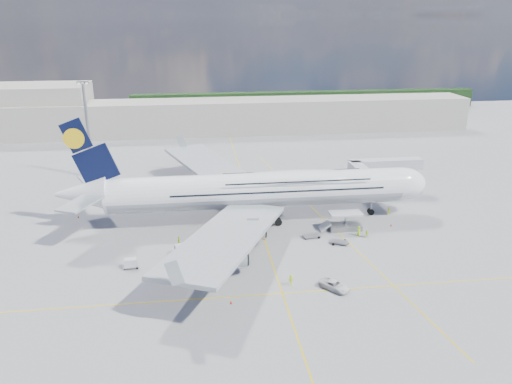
{
  "coord_description": "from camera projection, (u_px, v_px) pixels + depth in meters",
  "views": [
    {
      "loc": [
        -12.83,
        -87.33,
        41.19
      ],
      "look_at": [
        -0.59,
        8.0,
        7.06
      ],
      "focal_mm": 35.0,
      "sensor_mm": 36.0,
      "label": 1
    }
  ],
  "objects": [
    {
      "name": "taxi_line_cross",
      "position": [
        282.0,
        293.0,
        78.25
      ],
      "size": [
        120.0,
        0.25,
        0.01
      ],
      "primitive_type": "cube",
      "color": "#E0BC0B",
      "rests_on": "ground"
    },
    {
      "name": "jet_bridge",
      "position": [
        376.0,
        169.0,
        117.8
      ],
      "size": [
        18.8,
        12.1,
        8.5
      ],
      "color": "#B7B7BC",
      "rests_on": "ground"
    },
    {
      "name": "crew_nose",
      "position": [
        389.0,
        211.0,
        108.37
      ],
      "size": [
        0.84,
        0.69,
        1.99
      ],
      "primitive_type": "imported",
      "rotation": [
        0.0,
        0.0,
        0.33
      ],
      "color": "#B7DB17",
      "rests_on": "ground"
    },
    {
      "name": "cone_wing_left_outer",
      "position": [
        167.0,
        185.0,
        126.9
      ],
      "size": [
        0.5,
        0.5,
        0.64
      ],
      "color": "red",
      "rests_on": "ground"
    },
    {
      "name": "taxi_line_main",
      "position": [
        264.0,
        240.0,
        96.95
      ],
      "size": [
        0.25,
        220.0,
        0.01
      ],
      "primitive_type": "cube",
      "color": "#E0BC0B",
      "rests_on": "ground"
    },
    {
      "name": "crew_wing",
      "position": [
        179.0,
        241.0,
        94.16
      ],
      "size": [
        0.73,
        1.19,
        1.89
      ],
      "primitive_type": "imported",
      "rotation": [
        0.0,
        0.0,
        1.83
      ],
      "color": "#C8FF1A",
      "rests_on": "ground"
    },
    {
      "name": "dolly_row_a",
      "position": [
        181.0,
        250.0,
        90.44
      ],
      "size": [
        3.46,
        2.36,
        2.0
      ],
      "rotation": [
        0.0,
        0.0,
        0.23
      ],
      "color": "gray",
      "rests_on": "ground"
    },
    {
      "name": "cone_wing_right_inner",
      "position": [
        264.0,
        238.0,
        96.87
      ],
      "size": [
        0.42,
        0.42,
        0.53
      ],
      "color": "red",
      "rests_on": "ground"
    },
    {
      "name": "crew_van",
      "position": [
        359.0,
        231.0,
        98.49
      ],
      "size": [
        0.82,
        1.08,
        1.98
      ],
      "primitive_type": "imported",
      "rotation": [
        0.0,
        0.0,
        1.78
      ],
      "color": "#B9FF1A",
      "rests_on": "ground"
    },
    {
      "name": "taxi_line_diag",
      "position": [
        322.0,
        217.0,
        107.97
      ],
      "size": [
        14.16,
        99.06,
        0.01
      ],
      "primitive_type": "cube",
      "rotation": [
        0.0,
        0.0,
        0.14
      ],
      "color": "#E0BC0B",
      "rests_on": "ground"
    },
    {
      "name": "airliner",
      "position": [
        259.0,
        190.0,
        104.03
      ],
      "size": [
        77.26,
        79.15,
        23.71
      ],
      "color": "white",
      "rests_on": "ground"
    },
    {
      "name": "crew_tug",
      "position": [
        291.0,
        280.0,
        80.09
      ],
      "size": [
        1.36,
        0.89,
        1.98
      ],
      "primitive_type": "imported",
      "rotation": [
        0.0,
        0.0,
        0.13
      ],
      "color": "#B4E017",
      "rests_on": "ground"
    },
    {
      "name": "service_van",
      "position": [
        335.0,
        285.0,
        79.17
      ],
      "size": [
        5.03,
        5.42,
        1.41
      ],
      "primitive_type": "imported",
      "rotation": [
        0.0,
        0.0,
        0.68
      ],
      "color": "silver",
      "rests_on": "ground"
    },
    {
      "name": "cone_nose",
      "position": [
        391.0,
        225.0,
        103.09
      ],
      "size": [
        0.4,
        0.4,
        0.51
      ],
      "color": "red",
      "rests_on": "ground"
    },
    {
      "name": "dolly_back",
      "position": [
        131.0,
        263.0,
        85.79
      ],
      "size": [
        2.87,
        1.76,
        1.72
      ],
      "rotation": [
        0.0,
        0.0,
        0.12
      ],
      "color": "gray",
      "rests_on": "ground"
    },
    {
      "name": "dolly_nose_far",
      "position": [
        339.0,
        242.0,
        95.15
      ],
      "size": [
        3.87,
        3.2,
        0.5
      ],
      "rotation": [
        0.0,
        0.0,
        -0.49
      ],
      "color": "gray",
      "rests_on": "ground"
    },
    {
      "name": "cone_wing_left_inner",
      "position": [
        217.0,
        194.0,
        121.03
      ],
      "size": [
        0.5,
        0.5,
        0.64
      ],
      "color": "red",
      "rests_on": "ground"
    },
    {
      "name": "cone_tail",
      "position": [
        78.0,
        217.0,
        107.35
      ],
      "size": [
        0.42,
        0.42,
        0.53
      ],
      "color": "red",
      "rests_on": "ground"
    },
    {
      "name": "dolly_row_c",
      "position": [
        194.0,
        260.0,
        86.56
      ],
      "size": [
        3.71,
        2.87,
        2.08
      ],
      "rotation": [
        0.0,
        0.0,
        0.39
      ],
      "color": "gray",
      "rests_on": "ground"
    },
    {
      "name": "catering_truck_inner",
      "position": [
        190.0,
        188.0,
        120.03
      ],
      "size": [
        7.81,
        5.68,
        4.28
      ],
      "rotation": [
        0.0,
        0.0,
        0.52
      ],
      "color": "gray",
      "rests_on": "ground"
    },
    {
      "name": "hangar",
      "position": [
        32.0,
        110.0,
        179.0
      ],
      "size": [
        40.0,
        22.0,
        18.0
      ],
      "primitive_type": "cube",
      "color": "#B2AD9E",
      "rests_on": "ground"
    },
    {
      "name": "tree_line",
      "position": [
        306.0,
        100.0,
        231.27
      ],
      "size": [
        160.0,
        6.0,
        8.0
      ],
      "primitive_type": "cube",
      "color": "#193814",
      "rests_on": "ground"
    },
    {
      "name": "dolly_nose_near",
      "position": [
        312.0,
        236.0,
        97.78
      ],
      "size": [
        3.56,
        2.3,
        0.49
      ],
      "rotation": [
        0.0,
        0.0,
        0.17
      ],
      "color": "gray",
      "rests_on": "ground"
    },
    {
      "name": "catering_truck_outer",
      "position": [
        212.0,
        166.0,
        137.24
      ],
      "size": [
        7.54,
        3.93,
        4.29
      ],
      "rotation": [
        0.0,
        0.0,
        0.2
      ],
      "color": "gray",
      "rests_on": "ground"
    },
    {
      "name": "ground",
      "position": [
        264.0,
        240.0,
        96.95
      ],
      "size": [
        300.0,
        300.0,
        0.0
      ],
      "primitive_type": "plane",
      "color": "gray",
      "rests_on": "ground"
    },
    {
      "name": "crew_loader",
      "position": [
        367.0,
        234.0,
        97.57
      ],
      "size": [
        0.94,
        0.95,
        1.55
      ],
      "primitive_type": "imported",
      "rotation": [
        0.0,
        0.0,
        -0.82
      ],
      "color": "#D3F119",
      "rests_on": "ground"
    },
    {
      "name": "terminal",
      "position": [
        228.0,
        116.0,
        183.74
      ],
      "size": [
        180.0,
        16.0,
        12.0
      ],
      "primitive_type": "cube",
      "color": "#B2AD9E",
      "rests_on": "ground"
    },
    {
      "name": "baggage_tug",
      "position": [
        225.0,
        253.0,
        89.65
      ],
      "size": [
        3.11,
        1.54,
        1.91
      ],
      "rotation": [
        0.0,
        0.0,
        -0.04
      ],
      "color": "silver",
      "rests_on": "ground"
    },
    {
      "name": "cone_wing_right_outer",
      "position": [
        231.0,
        302.0,
        75.35
      ],
      "size": [
        0.43,
        0.43,
        0.54
      ],
      "color": "red",
      "rests_on": "ground"
    },
    {
      "name": "light_mast",
      "position": [
        88.0,
        129.0,
        129.79
      ],
      "size": [
        3.0,
        0.7,
        25.5
      ],
      "color": "gray",
      "rests_on": "ground"
    },
    {
      "name": "cargo_loader",
      "position": [
        344.0,
        224.0,
        101.25
      ],
      "size": [
        8.53,
        3.2,
        3.67
      ],
      "color": "silver",
      "rests_on": "ground"
    },
    {
      "name": "dolly_row_b",
      "position": [
        177.0,
        266.0,
        85.99
      ],
      "size": [
        3.35,
        2.42,
        0.44
      ],
      "rotation": [
        0.0,
        0.0,
        -0.3
      ],
      "color": "gray",
      "rests_on": "ground"
    }
  ]
}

